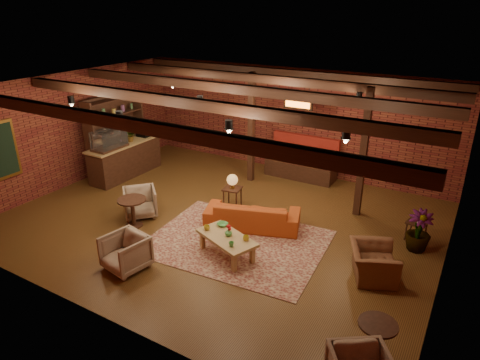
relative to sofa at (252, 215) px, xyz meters
The scene contains 27 objects.
floor 0.91m from the sofa, behind, with size 10.00×10.00×0.00m, color #3D250F.
ceiling 3.00m from the sofa, behind, with size 10.00×8.00×0.02m, color black.
wall_back 4.22m from the sofa, 102.19° to the left, with size 10.00×0.02×3.20m, color maroon.
wall_front 4.35m from the sofa, 101.79° to the right, with size 10.00×0.02×3.20m, color maroon.
wall_left 5.99m from the sofa, behind, with size 0.02×8.00×3.20m, color maroon.
wall_right 4.34m from the sofa, ahead, with size 0.02×8.00×3.20m, color maroon.
ceiling_beams 2.89m from the sofa, behind, with size 9.80×6.40×0.22m, color black, non-canonical shape.
ceiling_pipe 3.07m from the sofa, 119.02° to the left, with size 0.12×0.12×9.60m, color black.
post_left 3.18m from the sofa, 119.80° to the left, with size 0.16×0.16×3.20m, color black.
post_right 3.03m from the sofa, 44.70° to the left, with size 0.16×0.16×3.20m, color black.
service_counter 5.06m from the sofa, 169.35° to the left, with size 0.80×2.50×1.60m, color black, non-canonical shape.
plant_counter 5.06m from the sofa, 166.88° to the left, with size 0.35×0.39×0.30m, color #337F33.
shelving_hutch 5.52m from the sofa, 169.10° to the left, with size 0.52×2.00×2.40m, color black, non-canonical shape.
banquette 3.49m from the sofa, 94.10° to the left, with size 2.10×0.70×1.00m, color maroon, non-canonical shape.
service_sign 3.65m from the sofa, 94.70° to the left, with size 0.86×0.06×0.30m, color orange.
ceiling_spotlights 2.68m from the sofa, behind, with size 6.40×4.40×0.28m, color black, non-canonical shape.
rug 0.87m from the sofa, 86.49° to the right, with size 3.79×2.90×0.01m, color maroon.
sofa is the anchor object (origin of this frame).
coffee_table 1.37m from the sofa, 84.36° to the right, with size 1.49×1.10×0.71m.
side_table_lamp 1.24m from the sofa, 144.82° to the left, with size 0.50×0.50×0.91m.
round_table_left 2.84m from the sofa, 150.52° to the right, with size 0.67×0.67×0.70m.
armchair_a 2.84m from the sofa, 161.34° to the right, with size 0.77×0.72×0.79m, color #C5B299.
armchair_b 3.10m from the sofa, 115.68° to the right, with size 0.78×0.73×0.80m, color #C5B299.
armchair_right 3.03m from the sofa, 10.95° to the right, with size 0.97×0.63×0.85m, color brown.
side_table_book 3.70m from the sofa, 21.09° to the left, with size 0.48×0.48×0.48m.
round_table_right 4.45m from the sofa, 37.06° to the right, with size 0.57×0.57×0.67m.
plant_tall 3.81m from the sofa, 14.12° to the left, with size 1.55×1.55×2.77m, color #4C7F4C.
Camera 1 is at (5.16, -7.84, 4.95)m, focal length 32.00 mm.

